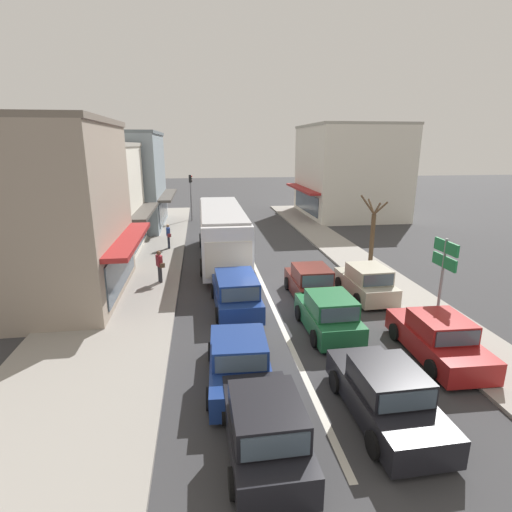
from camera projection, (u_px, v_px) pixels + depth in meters
ground_plane at (271, 303)px, 17.86m from camera, size 140.00×140.00×0.00m
lane_centre_line at (259, 275)px, 21.67m from camera, size 0.20×28.00×0.01m
sidewalk_left at (135, 268)px, 22.67m from camera, size 5.20×44.00×0.14m
kerb_right at (354, 260)px, 24.38m from camera, size 2.80×44.00×0.12m
shopfront_corner_near at (33, 214)px, 17.23m from camera, size 8.02×7.72×7.93m
shopfront_mid_block at (84, 200)px, 24.92m from camera, size 7.40×7.60×6.97m
shopfront_far_end at (112, 181)px, 32.93m from camera, size 9.05×8.91×7.86m
building_right_far at (349, 171)px, 38.88m from camera, size 9.51×10.43×8.68m
city_bus at (222, 230)px, 24.03m from camera, size 2.78×10.87×3.23m
hatchback_behind_bus_mid at (328, 315)px, 14.92m from camera, size 1.86×3.72×1.54m
hatchback_queue_far_back at (265, 428)px, 8.97m from camera, size 1.86×3.72×1.54m
wagon_adjacent_lane_lead at (236, 292)px, 17.05m from camera, size 2.05×4.55×1.58m
sedan_behind_bus_near at (239, 361)px, 11.80m from camera, size 2.04×4.27×1.47m
sedan_adjacent_lane_trail at (386, 395)px, 10.22m from camera, size 1.96×4.23×1.47m
hatchback_queue_gap_filler at (310, 283)px, 18.31m from camera, size 1.84×3.71×1.54m
parked_sedan_kerb_front at (438, 338)px, 13.19m from camera, size 1.99×4.25×1.47m
parked_hatchback_kerb_second at (366, 283)px, 18.38m from camera, size 1.92×3.75×1.54m
traffic_light_downstreet at (191, 190)px, 36.46m from camera, size 0.33×0.24×4.20m
directional_road_sign at (444, 263)px, 14.48m from camera, size 0.10×1.40×3.60m
street_tree_right at (372, 237)px, 21.81m from camera, size 1.58×1.55×4.28m
pedestrian_with_handbag_near at (160, 264)px, 19.93m from camera, size 0.47×0.62×1.63m
pedestrian_browsing_midblock at (168, 235)px, 26.51m from camera, size 0.35×0.65×1.63m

